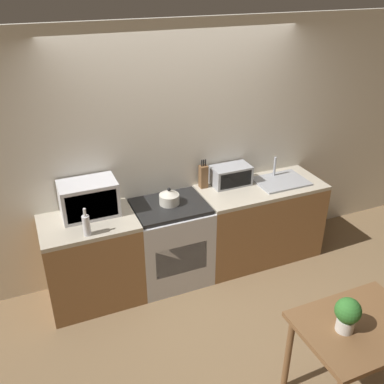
{
  "coord_description": "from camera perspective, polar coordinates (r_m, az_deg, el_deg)",
  "views": [
    {
      "loc": [
        -1.48,
        -2.82,
        2.99
      ],
      "look_at": [
        -0.04,
        0.58,
        1.05
      ],
      "focal_mm": 40.0,
      "sensor_mm": 36.0,
      "label": 1
    }
  ],
  "objects": [
    {
      "name": "ground_plane",
      "position": [
        4.37,
        3.6,
        -15.51
      ],
      "size": [
        16.0,
        16.0,
        0.0
      ],
      "primitive_type": "plane",
      "color": "brown"
    },
    {
      "name": "wall_back",
      "position": [
        4.45,
        -1.69,
        5.39
      ],
      "size": [
        10.0,
        0.06,
        2.6
      ],
      "color": "silver",
      "rests_on": "ground_plane"
    },
    {
      "name": "counter_left_run",
      "position": [
        4.35,
        -13.13,
        -8.89
      ],
      "size": [
        0.89,
        0.62,
        0.9
      ],
      "color": "olive",
      "rests_on": "ground_plane"
    },
    {
      "name": "counter_right_run",
      "position": [
        4.9,
        8.91,
        -3.88
      ],
      "size": [
        1.37,
        0.62,
        0.9
      ],
      "color": "olive",
      "rests_on": "ground_plane"
    },
    {
      "name": "stove_range",
      "position": [
        4.5,
        -2.82,
        -6.72
      ],
      "size": [
        0.75,
        0.62,
        0.9
      ],
      "color": "silver",
      "rests_on": "ground_plane"
    },
    {
      "name": "kettle",
      "position": [
        4.24,
        -3.06,
        -0.69
      ],
      "size": [
        0.2,
        0.2,
        0.18
      ],
      "color": "beige",
      "rests_on": "stove_range"
    },
    {
      "name": "microwave",
      "position": [
        4.13,
        -13.59,
        -0.86
      ],
      "size": [
        0.53,
        0.33,
        0.34
      ],
      "color": "silver",
      "rests_on": "counter_left_run"
    },
    {
      "name": "bottle",
      "position": [
        3.85,
        -13.91,
        -4.27
      ],
      "size": [
        0.07,
        0.07,
        0.27
      ],
      "color": "silver",
      "rests_on": "counter_left_run"
    },
    {
      "name": "knife_block",
      "position": [
        4.54,
        1.53,
        2.11
      ],
      "size": [
        0.08,
        0.08,
        0.32
      ],
      "color": "brown",
      "rests_on": "counter_right_run"
    },
    {
      "name": "toaster_oven",
      "position": [
        4.62,
        5.22,
        2.2
      ],
      "size": [
        0.42,
        0.24,
        0.21
      ],
      "color": "#999BA0",
      "rests_on": "counter_right_run"
    },
    {
      "name": "sink_basin",
      "position": [
        4.8,
        11.74,
        1.49
      ],
      "size": [
        0.56,
        0.41,
        0.24
      ],
      "color": "#999BA0",
      "rests_on": "counter_right_run"
    },
    {
      "name": "dining_table",
      "position": [
        3.42,
        21.31,
        -17.54
      ],
      "size": [
        0.88,
        0.65,
        0.78
      ],
      "color": "brown",
      "rests_on": "ground_plane"
    },
    {
      "name": "potted_plant",
      "position": [
        3.17,
        20.01,
        -14.98
      ],
      "size": [
        0.18,
        0.18,
        0.26
      ],
      "color": "beige",
      "rests_on": "dining_table"
    }
  ]
}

